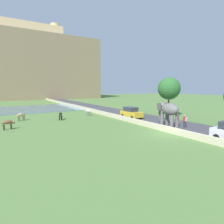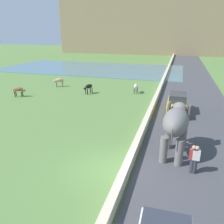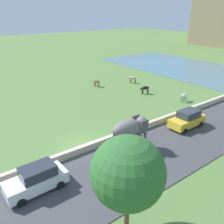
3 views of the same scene
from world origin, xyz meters
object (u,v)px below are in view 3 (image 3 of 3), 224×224
at_px(car_yellow, 187,119).
at_px(cow_white, 184,96).
at_px(elephant, 130,130).
at_px(car_white, 37,179).
at_px(cow_tan, 133,78).
at_px(person_beside_elephant, 122,155).
at_px(cow_brown, 97,82).
at_px(cow_black, 145,88).
at_px(person_trailing, 121,154).

relative_size(car_yellow, cow_white, 2.86).
distance_m(elephant, car_white, 8.02).
height_order(car_yellow, car_white, same).
bearing_deg(cow_tan, elephant, -42.14).
bearing_deg(car_yellow, person_beside_elephant, -83.08).
xyz_separation_m(person_beside_elephant, cow_tan, (-16.69, 15.77, -0.04)).
height_order(person_beside_elephant, cow_brown, person_beside_elephant).
relative_size(person_beside_elephant, car_yellow, 0.41).
bearing_deg(cow_tan, cow_white, -2.07).
distance_m(car_yellow, cow_tan, 16.78).
relative_size(person_beside_elephant, cow_black, 1.16).
xyz_separation_m(cow_white, cow_tan, (-10.63, 0.38, 0.00)).
height_order(cow_brown, cow_black, same).
bearing_deg(person_trailing, cow_black, 129.99).
height_order(person_trailing, car_white, car_white).
height_order(person_trailing, cow_black, person_trailing).
bearing_deg(car_yellow, cow_brown, 178.35).
xyz_separation_m(elephant, car_yellow, (-0.02, 7.77, -1.14)).
height_order(person_trailing, cow_white, person_trailing).
distance_m(person_beside_elephant, cow_white, 16.54).
relative_size(cow_white, cow_tan, 1.02).
xyz_separation_m(cow_brown, cow_black, (7.10, 3.53, 0.00)).
bearing_deg(cow_brown, car_white, -42.98).
distance_m(car_white, cow_black, 22.27).
height_order(car_white, cow_brown, car_white).
xyz_separation_m(elephant, cow_brown, (-17.42, 8.27, -1.20)).
distance_m(cow_brown, cow_black, 7.93).
bearing_deg(car_yellow, cow_white, 129.66).
bearing_deg(car_yellow, elephant, -89.84).
bearing_deg(cow_tan, person_trailing, -43.60).
height_order(elephant, person_trailing, elephant).
bearing_deg(elephant, car_white, -90.17).
height_order(cow_black, cow_white, same).
bearing_deg(person_beside_elephant, cow_tan, 136.63).
height_order(car_yellow, cow_brown, car_yellow).
relative_size(person_beside_elephant, cow_white, 1.16).
xyz_separation_m(person_beside_elephant, cow_brown, (-18.55, 9.96, -0.04)).
height_order(car_yellow, cow_tan, car_yellow).
bearing_deg(cow_black, person_trailing, -50.01).
relative_size(elephant, cow_white, 2.52).
height_order(person_trailing, cow_brown, person_trailing).
bearing_deg(cow_brown, person_trailing, -28.39).
distance_m(person_trailing, car_white, 6.35).
bearing_deg(cow_tan, car_white, -54.79).
bearing_deg(person_trailing, elephant, 120.33).
bearing_deg(person_beside_elephant, cow_white, 111.51).
relative_size(person_beside_elephant, person_trailing, 1.00).
bearing_deg(person_trailing, cow_brown, 151.61).
xyz_separation_m(car_yellow, car_white, (-0.00, -15.71, 0.00)).
bearing_deg(car_white, cow_white, 102.80).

